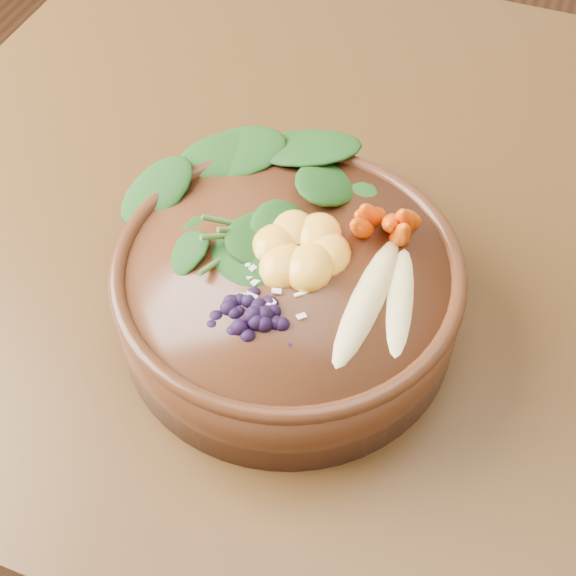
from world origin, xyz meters
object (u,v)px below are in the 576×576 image
Objects in this scene: stoneware_bowl at (288,295)px; banana_halves at (385,289)px; mandarin_cluster at (301,239)px; carrot_cluster at (390,192)px; blueberry_pile at (254,303)px; kale_heap at (275,182)px.

stoneware_bowl is 0.10m from banana_halves.
banana_halves is at bearing -17.34° from mandarin_cluster.
carrot_cluster is 0.09m from banana_halves.
blueberry_pile reaches higher than stoneware_bowl.
mandarin_cluster is (-0.06, -0.06, -0.03)m from carrot_cluster.
banana_halves is at bearing -31.15° from kale_heap.
carrot_cluster is 0.09m from mandarin_cluster.
carrot_cluster reaches higher than banana_halves.
stoneware_bowl is at bearing -123.69° from carrot_cluster.
banana_halves is at bearing -4.86° from stoneware_bowl.
kale_heap is at bearing -169.49° from carrot_cluster.
carrot_cluster is 0.60× the size of blueberry_pile.
blueberry_pile is at bearing -141.51° from banana_halves.
mandarin_cluster is (0.00, 0.02, 0.06)m from stoneware_bowl.
mandarin_cluster is 0.08m from blueberry_pile.
carrot_cluster is (0.06, 0.07, 0.08)m from stoneware_bowl.
banana_halves is 1.75× the size of mandarin_cluster.
kale_heap is 0.10m from carrot_cluster.
kale_heap reaches higher than mandarin_cluster.
mandarin_cluster is at bearing 170.25° from banana_halves.
stoneware_bowl is 1.53× the size of kale_heap.
mandarin_cluster is (0.04, -0.05, -0.01)m from kale_heap.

